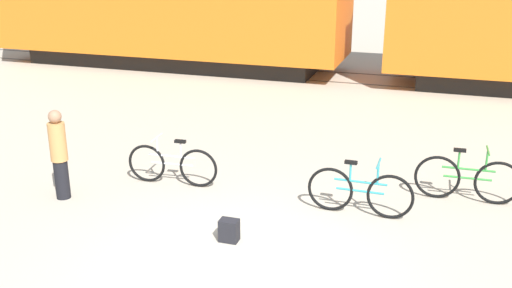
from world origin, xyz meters
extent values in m
plane|color=#B2A893|center=(0.00, 0.00, 0.00)|extent=(80.00, 80.00, 0.00)
cube|color=black|center=(-6.64, 11.86, 0.28)|extent=(10.00, 2.30, 0.55)
cube|color=#4C4238|center=(0.00, 11.15, 0.01)|extent=(37.18, 0.07, 0.01)
cube|color=#4C4238|center=(0.00, 12.58, 0.01)|extent=(37.18, 0.07, 0.01)
torus|color=black|center=(-2.56, 2.25, 0.36)|extent=(0.71, 0.10, 0.71)
torus|color=black|center=(-1.57, 2.32, 0.36)|extent=(0.71, 0.10, 0.71)
cylinder|color=silver|center=(-2.07, 2.29, 0.54)|extent=(0.87, 0.09, 0.04)
cylinder|color=silver|center=(-2.07, 2.29, 0.39)|extent=(0.79, 0.09, 0.04)
cylinder|color=silver|center=(-1.90, 2.30, 0.69)|extent=(0.04, 0.04, 0.30)
cube|color=black|center=(-1.90, 2.30, 0.83)|extent=(0.20, 0.09, 0.05)
cylinder|color=silver|center=(-2.34, 2.27, 0.70)|extent=(0.04, 0.04, 0.33)
cylinder|color=silver|center=(-2.34, 2.27, 0.87)|extent=(0.06, 0.46, 0.03)
torus|color=black|center=(3.47, 3.17, 0.38)|extent=(0.77, 0.08, 0.76)
torus|color=black|center=(2.50, 3.14, 0.38)|extent=(0.77, 0.08, 0.76)
cylinder|color=#338C38|center=(2.98, 3.15, 0.58)|extent=(0.86, 0.07, 0.04)
cylinder|color=#338C38|center=(2.98, 3.15, 0.42)|extent=(0.78, 0.06, 0.04)
cylinder|color=#338C38|center=(2.81, 3.15, 0.74)|extent=(0.04, 0.04, 0.32)
cube|color=black|center=(2.81, 3.15, 0.90)|extent=(0.20, 0.09, 0.05)
cylinder|color=#338C38|center=(3.25, 3.16, 0.76)|extent=(0.04, 0.04, 0.36)
cylinder|color=#338C38|center=(3.25, 3.16, 0.94)|extent=(0.05, 0.46, 0.03)
torus|color=black|center=(1.82, 2.07, 0.37)|extent=(0.75, 0.05, 0.75)
torus|color=black|center=(0.86, 2.08, 0.37)|extent=(0.75, 0.05, 0.75)
cylinder|color=teal|center=(1.34, 2.07, 0.57)|extent=(0.85, 0.04, 0.04)
cylinder|color=teal|center=(1.34, 2.07, 0.41)|extent=(0.77, 0.04, 0.04)
cylinder|color=teal|center=(1.17, 2.08, 0.72)|extent=(0.04, 0.04, 0.31)
cube|color=black|center=(1.17, 2.08, 0.88)|extent=(0.20, 0.08, 0.05)
cylinder|color=teal|center=(1.60, 2.07, 0.74)|extent=(0.04, 0.04, 0.35)
cylinder|color=teal|center=(1.60, 2.07, 0.91)|extent=(0.04, 0.46, 0.03)
cylinder|color=black|center=(-3.60, 1.16, 0.34)|extent=(0.24, 0.24, 0.69)
cylinder|color=tan|center=(-3.60, 1.16, 1.02)|extent=(0.29, 0.29, 0.66)
sphere|color=#A37556|center=(-3.60, 1.16, 1.46)|extent=(0.22, 0.22, 0.22)
cube|color=black|center=(-0.35, 0.59, 0.17)|extent=(0.28, 0.20, 0.34)
camera|label=1|loc=(2.47, -6.81, 4.27)|focal=42.00mm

